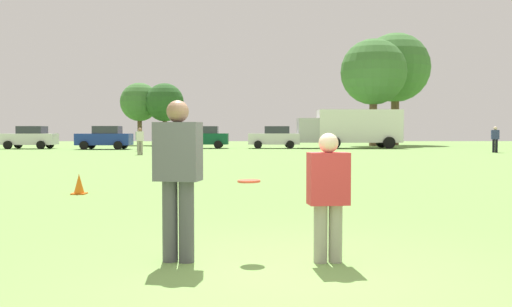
{
  "coord_description": "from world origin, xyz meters",
  "views": [
    {
      "loc": [
        -0.36,
        -5.85,
        1.5
      ],
      "look_at": [
        -0.28,
        2.05,
        1.17
      ],
      "focal_mm": 39.84,
      "sensor_mm": 36.0,
      "label": 1
    }
  ],
  "objects_px": {
    "parked_car_mid_right": "(274,137)",
    "bystander_far_jogger": "(139,139)",
    "parked_car_mid_left": "(105,137)",
    "bystander_field_marshal": "(495,138)",
    "parked_car_near_left": "(30,137)",
    "frisbee": "(249,181)",
    "player_defender": "(328,191)",
    "box_truck": "(351,127)",
    "bystander_sideline_watcher": "(140,139)",
    "parked_car_center": "(204,137)",
    "traffic_cone": "(79,184)",
    "player_thrower": "(178,171)"
  },
  "relations": [
    {
      "from": "parked_car_mid_right",
      "to": "bystander_far_jogger",
      "type": "height_order",
      "value": "parked_car_mid_right"
    },
    {
      "from": "parked_car_mid_left",
      "to": "bystander_field_marshal",
      "type": "bearing_deg",
      "value": -13.69
    },
    {
      "from": "parked_car_near_left",
      "to": "parked_car_mid_right",
      "type": "bearing_deg",
      "value": 2.68
    },
    {
      "from": "frisbee",
      "to": "parked_car_near_left",
      "type": "xyz_separation_m",
      "value": [
        -17.76,
        39.21,
        0.02
      ]
    },
    {
      "from": "player_defender",
      "to": "bystander_field_marshal",
      "type": "bearing_deg",
      "value": 63.74
    },
    {
      "from": "frisbee",
      "to": "bystander_field_marshal",
      "type": "xyz_separation_m",
      "value": [
        16.39,
        31.13,
        0.09
      ]
    },
    {
      "from": "box_truck",
      "to": "bystander_sideline_watcher",
      "type": "relative_size",
      "value": 5.18
    },
    {
      "from": "parked_car_center",
      "to": "bystander_field_marshal",
      "type": "height_order",
      "value": "parked_car_center"
    },
    {
      "from": "player_defender",
      "to": "parked_car_center",
      "type": "xyz_separation_m",
      "value": [
        -4.74,
        40.46,
        0.11
      ]
    },
    {
      "from": "frisbee",
      "to": "bystander_field_marshal",
      "type": "relative_size",
      "value": 0.16
    },
    {
      "from": "traffic_cone",
      "to": "bystander_far_jogger",
      "type": "bearing_deg",
      "value": 98.14
    },
    {
      "from": "parked_car_center",
      "to": "bystander_far_jogger",
      "type": "bearing_deg",
      "value": -120.18
    },
    {
      "from": "traffic_cone",
      "to": "bystander_sideline_watcher",
      "type": "xyz_separation_m",
      "value": [
        -2.75,
        21.49,
        0.7
      ]
    },
    {
      "from": "parked_car_near_left",
      "to": "bystander_field_marshal",
      "type": "height_order",
      "value": "parked_car_near_left"
    },
    {
      "from": "parked_car_mid_right",
      "to": "bystander_field_marshal",
      "type": "distance_m",
      "value": 16.99
    },
    {
      "from": "parked_car_near_left",
      "to": "bystander_sideline_watcher",
      "type": "bearing_deg",
      "value": -45.21
    },
    {
      "from": "traffic_cone",
      "to": "parked_car_center",
      "type": "xyz_separation_m",
      "value": [
        0.15,
        33.56,
        0.69
      ]
    },
    {
      "from": "player_thrower",
      "to": "parked_car_near_left",
      "type": "bearing_deg",
      "value": 113.27
    },
    {
      "from": "player_thrower",
      "to": "parked_car_near_left",
      "type": "distance_m",
      "value": 42.93
    },
    {
      "from": "box_truck",
      "to": "traffic_cone",
      "type": "bearing_deg",
      "value": -110.12
    },
    {
      "from": "player_defender",
      "to": "traffic_cone",
      "type": "relative_size",
      "value": 3.05
    },
    {
      "from": "player_thrower",
      "to": "frisbee",
      "type": "xyz_separation_m",
      "value": [
        0.8,
        0.23,
        -0.14
      ]
    },
    {
      "from": "parked_car_near_left",
      "to": "parked_car_mid_left",
      "type": "bearing_deg",
      "value": -11.68
    },
    {
      "from": "parked_car_center",
      "to": "box_truck",
      "type": "bearing_deg",
      "value": 1.29
    },
    {
      "from": "bystander_far_jogger",
      "to": "bystander_field_marshal",
      "type": "distance_m",
      "value": 24.31
    },
    {
      "from": "player_thrower",
      "to": "player_defender",
      "type": "xyz_separation_m",
      "value": [
        1.7,
        -0.05,
        -0.22
      ]
    },
    {
      "from": "player_defender",
      "to": "bystander_far_jogger",
      "type": "distance_m",
      "value": 34.74
    },
    {
      "from": "bystander_sideline_watcher",
      "to": "bystander_field_marshal",
      "type": "bearing_deg",
      "value": 7.42
    },
    {
      "from": "player_defender",
      "to": "frisbee",
      "type": "height_order",
      "value": "player_defender"
    },
    {
      "from": "player_thrower",
      "to": "bystander_far_jogger",
      "type": "distance_m",
      "value": 34.31
    },
    {
      "from": "traffic_cone",
      "to": "bystander_sideline_watcher",
      "type": "distance_m",
      "value": 21.68
    },
    {
      "from": "parked_car_near_left",
      "to": "bystander_field_marshal",
      "type": "xyz_separation_m",
      "value": [
        34.15,
        -8.09,
        0.06
      ]
    },
    {
      "from": "player_defender",
      "to": "bystander_field_marshal",
      "type": "height_order",
      "value": "bystander_field_marshal"
    },
    {
      "from": "parked_car_mid_left",
      "to": "player_defender",
      "type": "bearing_deg",
      "value": -72.16
    },
    {
      "from": "parked_car_mid_right",
      "to": "parked_car_mid_left",
      "type": "bearing_deg",
      "value": -170.48
    },
    {
      "from": "player_thrower",
      "to": "frisbee",
      "type": "height_order",
      "value": "player_thrower"
    },
    {
      "from": "traffic_cone",
      "to": "frisbee",
      "type": "bearing_deg",
      "value": -58.91
    },
    {
      "from": "player_thrower",
      "to": "traffic_cone",
      "type": "relative_size",
      "value": 3.82
    },
    {
      "from": "frisbee",
      "to": "bystander_sideline_watcher",
      "type": "bearing_deg",
      "value": 103.49
    },
    {
      "from": "parked_car_near_left",
      "to": "parked_car_mid_left",
      "type": "height_order",
      "value": "same"
    },
    {
      "from": "parked_car_near_left",
      "to": "parked_car_mid_right",
      "type": "xyz_separation_m",
      "value": [
        19.75,
        0.92,
        0.0
      ]
    },
    {
      "from": "player_defender",
      "to": "frisbee",
      "type": "relative_size",
      "value": 5.42
    },
    {
      "from": "bystander_far_jogger",
      "to": "bystander_field_marshal",
      "type": "height_order",
      "value": "bystander_field_marshal"
    },
    {
      "from": "player_defender",
      "to": "parked_car_mid_left",
      "type": "bearing_deg",
      "value": 107.84
    },
    {
      "from": "player_thrower",
      "to": "bystander_field_marshal",
      "type": "height_order",
      "value": "player_thrower"
    },
    {
      "from": "frisbee",
      "to": "bystander_sideline_watcher",
      "type": "height_order",
      "value": "bystander_sideline_watcher"
    },
    {
      "from": "parked_car_mid_right",
      "to": "parked_car_near_left",
      "type": "bearing_deg",
      "value": -177.32
    },
    {
      "from": "traffic_cone",
      "to": "parked_car_mid_right",
      "type": "height_order",
      "value": "parked_car_mid_right"
    },
    {
      "from": "parked_car_near_left",
      "to": "bystander_sideline_watcher",
      "type": "relative_size",
      "value": 2.56
    },
    {
      "from": "frisbee",
      "to": "bystander_sideline_watcher",
      "type": "xyz_separation_m",
      "value": [
        -6.74,
        28.12,
        0.03
      ]
    }
  ]
}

